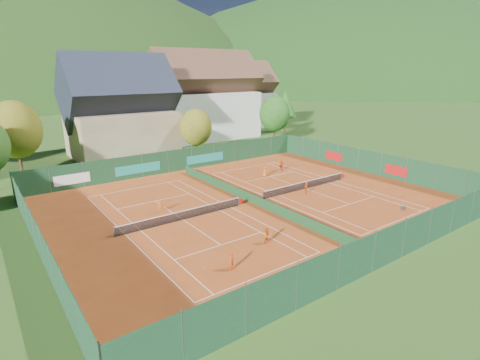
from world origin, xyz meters
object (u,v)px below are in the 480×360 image
Objects in this scene: hotel_block_a at (204,101)px; player_left_near at (232,261)px; ball_hopper at (403,208)px; hotel_block_b at (238,99)px; player_left_mid at (267,236)px; player_left_far at (160,206)px; player_right_far_a at (265,172)px; player_right_far_b at (281,166)px; chalet at (120,114)px; player_right_near at (306,188)px.

player_left_near is (-25.51, -46.10, -6.70)m from hotel_block_a.
player_left_near reaches higher than ball_hopper.
hotel_block_b is 11.90× the size of player_left_mid.
player_left_mid is at bearing -115.16° from hotel_block_a.
hotel_block_b is 58.83m from ball_hopper.
player_left_far is 16.75m from player_right_far_a.
hotel_block_a is 27.00× the size of ball_hopper.
player_left_far is at bearing -14.72° from player_right_far_b.
hotel_block_a reaches higher than player_left_mid.
hotel_block_a is 1.25× the size of hotel_block_b.
player_left_far is 0.95× the size of player_right_far_a.
player_left_mid is at bearing -18.25° from player_left_near.
player_right_far_b reaches higher than ball_hopper.
hotel_block_b is at bearing 64.99° from player_left_mid.
ball_hopper is (-19.93, -55.02, -6.06)m from hotel_block_b.
player_right_far_a is at bearing -65.78° from chalet.
ball_hopper is 19.60m from player_left_near.
chalet is at bearing 107.67° from ball_hopper.
player_left_mid is at bearing 62.67° from player_right_far_a.
player_right_near is at bearing 39.84° from player_left_mid.
ball_hopper is 0.61× the size of player_right_far_a.
player_left_near is (-39.51, -54.10, -5.94)m from hotel_block_b.
hotel_block_a is at bearing -94.60° from player_right_far_a.
player_left_near is at bearing 177.31° from ball_hopper.
hotel_block_b reaches higher than player_left_far.
player_left_mid is at bearing -123.63° from hotel_block_b.
player_left_mid is at bearing 17.71° from player_right_far_b.
chalet is 11.15× the size of player_left_mid.
ball_hopper is at bearing -97.19° from hotel_block_a.
hotel_block_a reaches higher than player_left_near.
player_right_near is at bearing -104.11° from hotel_block_a.
player_left_near is (-19.58, 0.92, 0.12)m from ball_hopper.
hotel_block_b is (14.00, 8.00, -0.76)m from hotel_block_a.
player_right_far_a is (10.45, -23.23, -5.97)m from chalet.
hotel_block_a reaches higher than player_left_far.
hotel_block_a is 53.11m from player_left_near.
player_left_far is (-5.89, -26.91, -6.00)m from chalet.
hotel_block_b is 56.77m from player_left_far.
player_right_far_a is at bearing 54.65° from player_right_near.
hotel_block_b is 21.60× the size of ball_hopper.
hotel_block_a is (19.00, 6.00, 0.76)m from chalet.
ball_hopper is 17.97m from player_right_far_a.
chalet reaches higher than player_left_near.
player_left_far is 0.85× the size of player_right_near.
player_left_near is at bearing 56.54° from player_right_far_a.
player_left_near is at bearing -118.96° from hotel_block_a.
hotel_block_b is at bearing -112.84° from player_left_far.
chalet is 35.85m from hotel_block_b.
player_right_near is 0.97× the size of player_right_far_b.
hotel_block_a is at bearing -127.25° from player_right_far_b.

